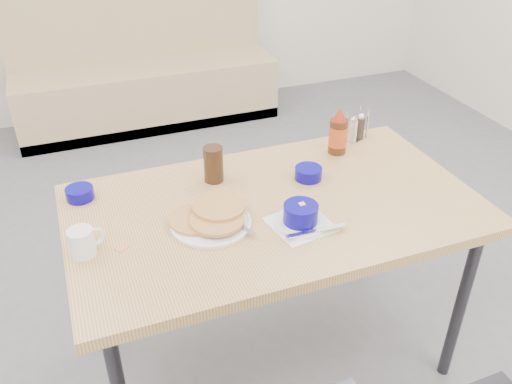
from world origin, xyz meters
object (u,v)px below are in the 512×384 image
object	(u,v)px
coffee_mug	(83,242)
butter_bowl	(308,173)
creamer_bowl	(80,193)
syrup_bottle	(338,134)
dining_table	(275,219)
condiment_caddy	(356,129)
amber_tumbler	(214,164)
pancake_plate	(211,219)
grits_setting	(301,216)
booth_bench	(145,75)

from	to	relation	value
coffee_mug	butter_bowl	bearing A→B (deg)	10.99
butter_bowl	creamer_bowl	bearing A→B (deg)	168.77
syrup_bottle	creamer_bowl	bearing A→B (deg)	179.18
dining_table	creamer_bowl	distance (m)	0.68
creamer_bowl	condiment_caddy	bearing A→B (deg)	3.27
amber_tumbler	creamer_bowl	bearing A→B (deg)	174.34
syrup_bottle	dining_table	bearing A→B (deg)	-145.25
coffee_mug	creamer_bowl	bearing A→B (deg)	86.86
creamer_bowl	pancake_plate	bearing A→B (deg)	-38.71
dining_table	amber_tumbler	bearing A→B (deg)	122.66
dining_table	amber_tumbler	xyz separation A→B (m)	(-0.15, 0.23, 0.13)
syrup_bottle	condiment_caddy	bearing A→B (deg)	30.93
coffee_mug	amber_tumbler	world-z (taller)	amber_tumbler
grits_setting	butter_bowl	xyz separation A→B (m)	(0.15, 0.26, -0.01)
pancake_plate	coffee_mug	xyz separation A→B (m)	(-0.40, -0.01, 0.03)
pancake_plate	condiment_caddy	distance (m)	0.83
dining_table	syrup_bottle	xyz separation A→B (m)	(0.38, 0.26, 0.14)
butter_bowl	grits_setting	bearing A→B (deg)	-120.31
pancake_plate	creamer_bowl	size ratio (longest dim) A/B	2.77
dining_table	syrup_bottle	distance (m)	0.48
condiment_caddy	creamer_bowl	bearing A→B (deg)	160.94
dining_table	amber_tumbler	distance (m)	0.30
pancake_plate	dining_table	bearing A→B (deg)	7.20
coffee_mug	creamer_bowl	xyz separation A→B (m)	(0.02, 0.32, -0.02)
creamer_bowl	condiment_caddy	distance (m)	1.13
pancake_plate	condiment_caddy	world-z (taller)	condiment_caddy
coffee_mug	grits_setting	bearing A→B (deg)	-8.33
grits_setting	creamer_bowl	size ratio (longest dim) A/B	2.44
butter_bowl	amber_tumbler	xyz separation A→B (m)	(-0.33, 0.11, 0.05)
dining_table	coffee_mug	bearing A→B (deg)	-176.22
booth_bench	dining_table	distance (m)	2.56
amber_tumbler	condiment_caddy	distance (m)	0.66
butter_bowl	syrup_bottle	distance (m)	0.25
grits_setting	dining_table	bearing A→B (deg)	102.66
pancake_plate	grits_setting	world-z (taller)	grits_setting
coffee_mug	syrup_bottle	xyz separation A→B (m)	(1.01, 0.30, 0.04)
grits_setting	creamer_bowl	bearing A→B (deg)	147.43
creamer_bowl	amber_tumbler	distance (m)	0.48
pancake_plate	booth_bench	bearing A→B (deg)	84.71
booth_bench	coffee_mug	xyz separation A→B (m)	(-0.64, -2.58, 0.45)
coffee_mug	condiment_caddy	xyz separation A→B (m)	(1.14, 0.38, 0.00)
syrup_bottle	booth_bench	bearing A→B (deg)	99.41
coffee_mug	grits_setting	world-z (taller)	coffee_mug
booth_bench	creamer_bowl	xyz separation A→B (m)	(-0.62, -2.26, 0.43)
grits_setting	condiment_caddy	distance (m)	0.68
butter_bowl	syrup_bottle	world-z (taller)	syrup_bottle
grits_setting	condiment_caddy	bearing A→B (deg)	45.19
coffee_mug	dining_table	bearing A→B (deg)	3.78
grits_setting	butter_bowl	bearing A→B (deg)	59.69
coffee_mug	syrup_bottle	world-z (taller)	syrup_bottle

